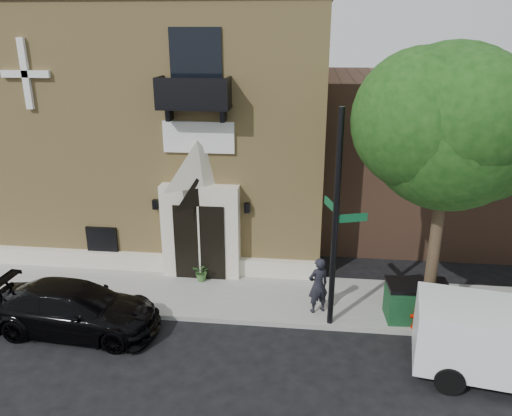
{
  "coord_description": "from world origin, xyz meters",
  "views": [
    {
      "loc": [
        2.59,
        -12.4,
        8.11
      ],
      "look_at": [
        0.94,
        2.0,
        2.92
      ],
      "focal_mm": 35.0,
      "sensor_mm": 36.0,
      "label": 1
    }
  ],
  "objects": [
    {
      "name": "street_tree_left",
      "position": [
        6.03,
        0.35,
        5.87
      ],
      "size": [
        4.97,
        4.38,
        7.77
      ],
      "color": "#38281C",
      "rests_on": "sidewalk"
    },
    {
      "name": "ground",
      "position": [
        0.0,
        0.0,
        0.0
      ],
      "size": [
        120.0,
        120.0,
        0.0
      ],
      "primitive_type": "plane",
      "color": "black",
      "rests_on": "ground"
    },
    {
      "name": "planter",
      "position": [
        -0.91,
        2.29,
        0.47
      ],
      "size": [
        0.67,
        0.61,
        0.64
      ],
      "primitive_type": "imported",
      "rotation": [
        0.0,
        0.0,
        -0.21
      ],
      "color": "#416F33",
      "rests_on": "sidewalk"
    },
    {
      "name": "sidewalk",
      "position": [
        1.0,
        1.5,
        0.07
      ],
      "size": [
        42.0,
        3.0,
        0.15
      ],
      "primitive_type": "cube",
      "color": "gray",
      "rests_on": "ground"
    },
    {
      "name": "street_sign",
      "position": [
        3.31,
        0.23,
        3.26
      ],
      "size": [
        1.16,
        0.95,
        6.18
      ],
      "rotation": [
        0.0,
        0.0,
        0.31
      ],
      "color": "black",
      "rests_on": "sidewalk"
    },
    {
      "name": "black_sedan",
      "position": [
        -3.88,
        -0.79,
        0.7
      ],
      "size": [
        4.94,
        2.23,
        1.4
      ],
      "primitive_type": "imported",
      "rotation": [
        0.0,
        0.0,
        1.51
      ],
      "color": "black",
      "rests_on": "ground"
    },
    {
      "name": "church",
      "position": [
        -2.99,
        7.95,
        4.63
      ],
      "size": [
        12.2,
        11.01,
        9.3
      ],
      "color": "tan",
      "rests_on": "ground"
    },
    {
      "name": "dumpster",
      "position": [
        5.76,
        0.69,
        0.73
      ],
      "size": [
        1.79,
        1.09,
        1.14
      ],
      "rotation": [
        0.0,
        0.0,
        0.06
      ],
      "color": "#103B1C",
      "rests_on": "sidewalk"
    },
    {
      "name": "fire_hydrant",
      "position": [
        5.73,
        0.2,
        0.51
      ],
      "size": [
        0.41,
        0.33,
        0.73
      ],
      "color": "#BB1300",
      "rests_on": "sidewalk"
    },
    {
      "name": "pedestrian_near",
      "position": [
        2.93,
        0.77,
        1.02
      ],
      "size": [
        0.76,
        0.66,
        1.75
      ],
      "primitive_type": "imported",
      "rotation": [
        0.0,
        0.0,
        3.61
      ],
      "color": "black",
      "rests_on": "sidewalk"
    }
  ]
}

